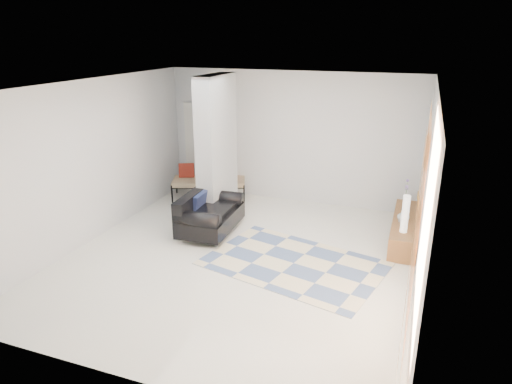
% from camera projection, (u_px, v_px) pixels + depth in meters
% --- Properties ---
extents(floor, '(6.00, 6.00, 0.00)m').
position_uv_depth(floor, '(239.00, 258.00, 7.54)').
color(floor, white).
rests_on(floor, ground).
extents(ceiling, '(6.00, 6.00, 0.00)m').
position_uv_depth(ceiling, '(237.00, 85.00, 6.61)').
color(ceiling, white).
rests_on(ceiling, wall_back).
extents(wall_back, '(6.00, 0.00, 6.00)m').
position_uv_depth(wall_back, '(291.00, 138.00, 9.74)').
color(wall_back, silver).
rests_on(wall_back, ground).
extents(wall_front, '(6.00, 0.00, 6.00)m').
position_uv_depth(wall_front, '(121.00, 264.00, 4.41)').
color(wall_front, silver).
rests_on(wall_front, ground).
extents(wall_left, '(0.00, 6.00, 6.00)m').
position_uv_depth(wall_left, '(93.00, 161.00, 7.97)').
color(wall_left, silver).
rests_on(wall_left, ground).
extents(wall_right, '(0.00, 6.00, 6.00)m').
position_uv_depth(wall_right, '(426.00, 198.00, 6.18)').
color(wall_right, silver).
rests_on(wall_right, ground).
extents(partition_column, '(0.35, 1.20, 2.80)m').
position_uv_depth(partition_column, '(217.00, 148.00, 8.85)').
color(partition_column, '#9CA1A3').
rests_on(partition_column, floor).
extents(hallway_door, '(0.85, 0.06, 2.04)m').
position_uv_depth(hallway_door, '(203.00, 148.00, 10.51)').
color(hallway_door, silver).
rests_on(hallway_door, floor).
extents(curtain, '(0.00, 2.55, 2.55)m').
position_uv_depth(curtain, '(418.00, 225.00, 5.17)').
color(curtain, '#FF9243').
rests_on(curtain, wall_right).
extents(wall_art, '(0.04, 0.45, 0.55)m').
position_uv_depth(wall_art, '(427.00, 151.00, 7.62)').
color(wall_art, '#38250F').
rests_on(wall_art, wall_right).
extents(media_console, '(0.45, 2.01, 0.80)m').
position_uv_depth(media_console, '(405.00, 229.00, 8.16)').
color(media_console, brown).
rests_on(media_console, floor).
extents(loveseat, '(0.91, 1.49, 0.76)m').
position_uv_depth(loveseat, '(208.00, 214.00, 8.43)').
color(loveseat, silver).
rests_on(loveseat, floor).
extents(daybed, '(1.73, 1.20, 0.77)m').
position_uv_depth(daybed, '(208.00, 179.00, 10.20)').
color(daybed, black).
rests_on(daybed, floor).
extents(area_rug, '(3.08, 2.41, 0.01)m').
position_uv_depth(area_rug, '(294.00, 263.00, 7.34)').
color(area_rug, beige).
rests_on(area_rug, floor).
extents(cylinder_lamp, '(0.12, 0.12, 0.64)m').
position_uv_depth(cylinder_lamp, '(405.00, 214.00, 7.45)').
color(cylinder_lamp, white).
rests_on(cylinder_lamp, media_console).
extents(bronze_figurine, '(0.14, 0.14, 0.27)m').
position_uv_depth(bronze_figurine, '(405.00, 203.00, 8.45)').
color(bronze_figurine, black).
rests_on(bronze_figurine, media_console).
extents(vase, '(0.21, 0.21, 0.22)m').
position_uv_depth(vase, '(404.00, 216.00, 7.94)').
color(vase, silver).
rests_on(vase, media_console).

